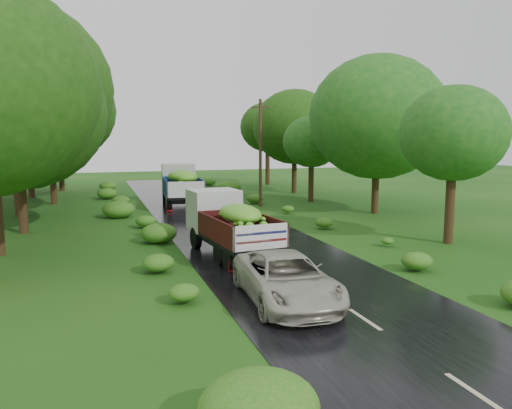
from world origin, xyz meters
name	(u,v)px	position (x,y,z in m)	size (l,w,h in m)	color
ground	(365,320)	(0.00, 0.00, 0.00)	(120.00, 120.00, 0.00)	#0E430E
road	(292,271)	(0.00, 5.00, 0.01)	(6.50, 80.00, 0.02)	black
road_lines	(282,264)	(0.00, 6.00, 0.02)	(0.12, 69.60, 0.00)	#BFB78C
truck_near	(228,221)	(-1.48, 8.24, 1.41)	(2.67, 6.10, 2.49)	black
truck_far	(181,183)	(-0.81, 23.49, 1.60)	(2.89, 6.91, 2.83)	black
car	(286,279)	(-1.44, 1.95, 0.71)	(2.29, 4.96, 1.38)	#B7B6A3
utility_pole	(260,152)	(4.25, 21.15, 3.75)	(1.23, 0.54, 7.29)	#382616
trees_left	(26,104)	(-10.38, 23.18, 6.77)	(6.77, 33.50, 9.80)	black
trees_right	(326,127)	(9.68, 22.24, 5.46)	(5.25, 32.20, 7.82)	black
shrubs	(227,222)	(0.00, 14.00, 0.35)	(11.90, 44.00, 0.70)	#266217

